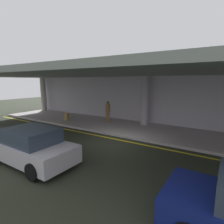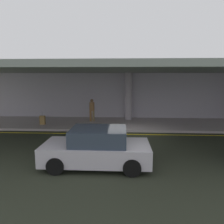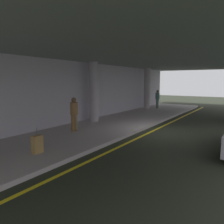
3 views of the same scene
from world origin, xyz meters
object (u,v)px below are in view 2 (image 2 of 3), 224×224
object	(u,v)px
suitcase_upright_primary	(43,120)
support_column_left_mid	(128,96)
person_waiting_for_ride	(92,109)
car_silver	(97,148)

from	to	relation	value
suitcase_upright_primary	support_column_left_mid	bearing A→B (deg)	-0.75
person_waiting_for_ride	suitcase_upright_primary	bearing A→B (deg)	141.45
support_column_left_mid	car_silver	xyz separation A→B (m)	(-1.43, -8.56, -1.26)
person_waiting_for_ride	car_silver	bearing A→B (deg)	-140.31
support_column_left_mid	suitcase_upright_primary	world-z (taller)	support_column_left_mid
car_silver	suitcase_upright_primary	distance (m)	7.88
person_waiting_for_ride	suitcase_upright_primary	size ratio (longest dim) A/B	1.87
car_silver	person_waiting_for_ride	world-z (taller)	person_waiting_for_ride
car_silver	suitcase_upright_primary	world-z (taller)	car_silver
support_column_left_mid	person_waiting_for_ride	size ratio (longest dim) A/B	2.17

